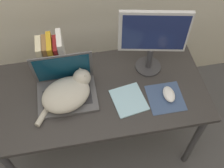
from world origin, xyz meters
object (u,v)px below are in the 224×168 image
computer_mouse (169,94)px  book_row (52,55)px  external_monitor (153,38)px  cat (68,92)px  notepad (129,100)px  laptop (66,88)px

computer_mouse → book_row: (-0.64, 0.34, 0.10)m
external_monitor → book_row: bearing=169.8°
book_row → computer_mouse: bearing=-27.9°
cat → computer_mouse: 0.59m
external_monitor → notepad: 0.38m
notepad → book_row: bearing=141.3°
external_monitor → cat: bearing=-164.1°
cat → external_monitor: (0.52, 0.15, 0.20)m
external_monitor → notepad: external_monitor is taller
laptop → notepad: size_ratio=1.50×
computer_mouse → book_row: book_row is taller
computer_mouse → external_monitor: bearing=104.7°
cat → external_monitor: bearing=15.9°
external_monitor → computer_mouse: 0.34m
external_monitor → book_row: (-0.58, 0.10, -0.14)m
cat → book_row: (-0.07, 0.25, 0.06)m
cat → notepad: cat is taller
laptop → external_monitor: (0.53, 0.10, 0.21)m
computer_mouse → notepad: computer_mouse is taller
laptop → cat: size_ratio=0.94×
laptop → book_row: (-0.06, 0.21, 0.07)m
computer_mouse → laptop: bearing=167.3°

